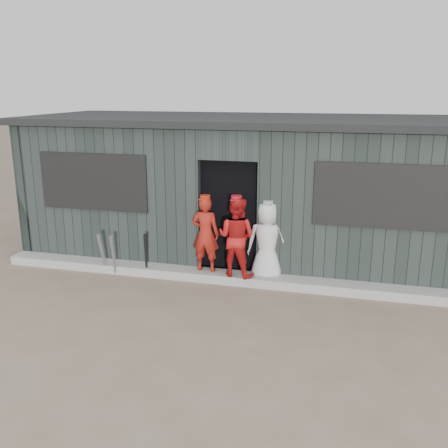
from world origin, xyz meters
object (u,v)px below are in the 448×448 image
(bat_right, at_px, (146,255))
(player_red_left, at_px, (205,234))
(dugout, at_px, (246,187))
(bat_mid, at_px, (113,255))
(player_red_right, at_px, (236,237))
(player_grey_back, at_px, (267,242))
(bat_left, at_px, (102,254))

(bat_right, relative_size, player_red_left, 0.62)
(dugout, bearing_deg, player_red_left, -101.46)
(bat_mid, xyz_separation_m, player_red_right, (2.09, 0.22, 0.42))
(dugout, bearing_deg, player_grey_back, -65.69)
(player_grey_back, bearing_deg, bat_left, 2.30)
(bat_right, height_order, dugout, dugout)
(player_red_left, xyz_separation_m, dugout, (0.33, 1.64, 0.50))
(bat_left, height_order, player_grey_back, player_grey_back)
(bat_mid, bearing_deg, player_grey_back, 9.98)
(bat_left, xyz_separation_m, bat_mid, (0.23, -0.05, 0.00))
(player_grey_back, height_order, dugout, dugout)
(bat_left, relative_size, player_red_left, 0.60)
(bat_left, relative_size, bat_right, 0.97)
(bat_left, relative_size, dugout, 0.09)
(bat_mid, xyz_separation_m, dugout, (1.88, 1.95, 0.90))
(bat_right, distance_m, player_red_right, 1.60)
(player_grey_back, bearing_deg, bat_right, 3.13)
(bat_mid, distance_m, player_grey_back, 2.61)
(bat_mid, xyz_separation_m, bat_right, (0.54, 0.13, 0.01))
(bat_left, distance_m, bat_mid, 0.23)
(bat_left, xyz_separation_m, dugout, (2.11, 1.91, 0.91))
(bat_right, bearing_deg, player_grey_back, 9.06)
(bat_mid, bearing_deg, bat_left, 168.26)
(bat_left, bearing_deg, player_grey_back, 8.23)
(bat_left, bearing_deg, player_red_left, 8.37)
(bat_right, relative_size, dugout, 0.10)
(player_red_right, height_order, player_grey_back, player_red_right)
(bat_right, height_order, player_red_right, player_red_right)
(bat_left, relative_size, player_red_right, 0.59)
(player_red_left, bearing_deg, player_red_right, 171.62)
(dugout, bearing_deg, player_red_right, -83.03)
(player_grey_back, xyz_separation_m, dugout, (-0.68, 1.50, 0.61))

